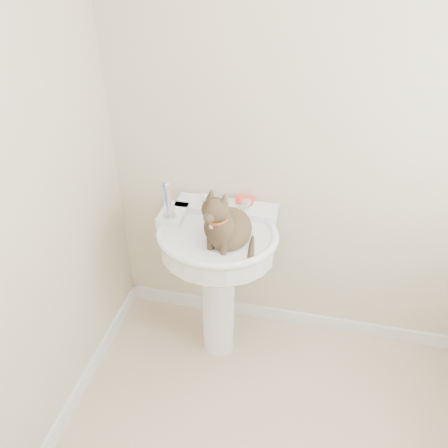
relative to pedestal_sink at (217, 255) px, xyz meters
The scene contains 8 objects.
wall_back 0.78m from the pedestal_sink, 32.87° to the left, with size 2.20×0.00×2.50m, color beige, non-canonical shape.
baseboard_back 0.83m from the pedestal_sink, 31.97° to the left, with size 2.20×0.02×0.09m, color white.
baseboard_left 1.21m from the pedestal_sink, 128.29° to the right, with size 0.02×2.20×0.09m, color white.
pedestal_sink is the anchor object (origin of this frame).
faucet 0.28m from the pedestal_sink, 89.03° to the left, with size 0.28×0.12×0.14m.
soap_bar 0.33m from the pedestal_sink, 69.39° to the left, with size 0.09×0.06×0.03m, color red.
toothbrush_cup 0.35m from the pedestal_sink, behind, with size 0.07×0.07×0.19m.
cat 0.26m from the pedestal_sink, 48.49° to the right, with size 0.24×0.30×0.44m.
Camera 1 is at (0.01, -1.05, 2.20)m, focal length 38.00 mm.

